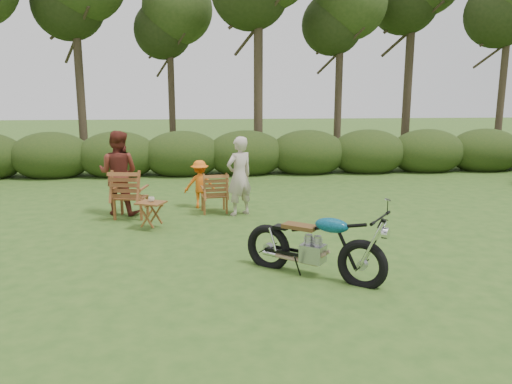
{
  "coord_description": "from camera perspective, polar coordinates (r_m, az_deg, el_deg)",
  "views": [
    {
      "loc": [
        -1.16,
        -6.76,
        2.63
      ],
      "look_at": [
        -0.37,
        1.64,
        0.9
      ],
      "focal_mm": 35.0,
      "sensor_mm": 36.0,
      "label": 1
    }
  ],
  "objects": [
    {
      "name": "ground",
      "position": [
        7.34,
        4.12,
        -9.43
      ],
      "size": [
        80.0,
        80.0,
        0.0
      ],
      "primitive_type": "plane",
      "color": "#2C4E1A",
      "rests_on": "ground"
    },
    {
      "name": "tree_line",
      "position": [
        16.62,
        0.36,
        15.64
      ],
      "size": [
        22.52,
        11.62,
        8.14
      ],
      "color": "#34281C",
      "rests_on": "ground"
    },
    {
      "name": "motorcycle",
      "position": [
        7.36,
        6.46,
        -9.43
      ],
      "size": [
        2.13,
        1.86,
        1.18
      ],
      "primitive_type": null,
      "rotation": [
        0.0,
        0.0,
        -0.64
      ],
      "color": "#0C7BA3",
      "rests_on": "ground"
    },
    {
      "name": "lawn_chair_right",
      "position": [
        10.99,
        -4.76,
        -2.31
      ],
      "size": [
        0.68,
        0.68,
        0.89
      ],
      "primitive_type": null,
      "rotation": [
        0.0,
        0.0,
        3.26
      ],
      "color": "brown",
      "rests_on": "ground"
    },
    {
      "name": "lawn_chair_left",
      "position": [
        10.83,
        -14.01,
        -2.82
      ],
      "size": [
        0.81,
        0.81,
        1.03
      ],
      "primitive_type": null,
      "rotation": [
        0.0,
        0.0,
        2.99
      ],
      "color": "brown",
      "rests_on": "ground"
    },
    {
      "name": "side_table",
      "position": [
        9.78,
        -11.86,
        -2.66
      ],
      "size": [
        0.65,
        0.61,
        0.53
      ],
      "primitive_type": null,
      "rotation": [
        0.0,
        0.0,
        -0.42
      ],
      "color": "brown",
      "rests_on": "ground"
    },
    {
      "name": "cup",
      "position": [
        9.73,
        -11.87,
        -0.82
      ],
      "size": [
        0.16,
        0.16,
        0.09
      ],
      "primitive_type": "imported",
      "rotation": [
        0.0,
        0.0,
        -0.43
      ],
      "color": "beige",
      "rests_on": "side_table"
    },
    {
      "name": "adult_a",
      "position": [
        10.73,
        -1.89,
        -2.62
      ],
      "size": [
        0.73,
        0.66,
        1.68
      ],
      "primitive_type": "imported",
      "rotation": [
        0.0,
        0.0,
        3.69
      ],
      "color": "#C3B0A0",
      "rests_on": "ground"
    },
    {
      "name": "adult_b",
      "position": [
        11.2,
        -15.21,
        -2.41
      ],
      "size": [
        1.02,
        0.88,
        1.8
      ],
      "primitive_type": "imported",
      "rotation": [
        0.0,
        0.0,
        2.88
      ],
      "color": "maroon",
      "rests_on": "ground"
    },
    {
      "name": "child",
      "position": [
        11.45,
        -6.37,
        -1.77
      ],
      "size": [
        0.75,
        0.49,
        1.08
      ],
      "primitive_type": "imported",
      "rotation": [
        0.0,
        0.0,
        3.27
      ],
      "color": "orange",
      "rests_on": "ground"
    }
  ]
}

